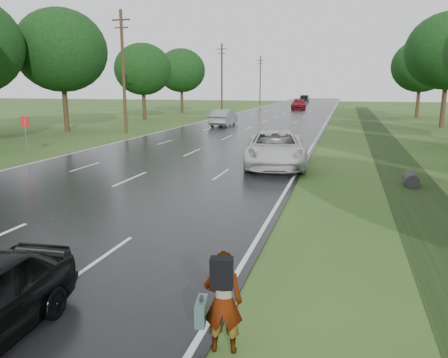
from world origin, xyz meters
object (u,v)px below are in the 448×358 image
white_pickup (275,149)px  silver_sedan (224,118)px  road_sign (25,128)px  pedestrian (222,301)px

white_pickup → silver_sedan: white_pickup is taller
road_sign → pedestrian: road_sign is taller
white_pickup → silver_sedan: 22.38m
road_sign → silver_sedan: bearing=75.5°
silver_sedan → pedestrian: bearing=105.2°
pedestrian → silver_sedan: 37.81m
white_pickup → silver_sedan: bearing=103.2°
pedestrian → white_pickup: white_pickup is taller
road_sign → white_pickup: (14.00, 0.83, -0.73)m
road_sign → pedestrian: size_ratio=1.42×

